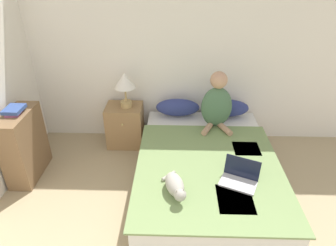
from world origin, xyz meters
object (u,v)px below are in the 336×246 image
at_px(pillow_far, 227,108).
at_px(person_sitting, 217,104).
at_px(cat_tabby, 175,186).
at_px(nightstand, 125,125).
at_px(pillow_near, 178,107).
at_px(table_lamp, 125,83).
at_px(bookshelf, 24,145).
at_px(book_stack_top, 14,110).
at_px(laptop_open, 239,178).
at_px(bed, 206,172).

height_order(pillow_far, person_sitting, person_sitting).
xyz_separation_m(cat_tabby, nightstand, (-0.69, 1.45, -0.22)).
xyz_separation_m(pillow_near, table_lamp, (-0.67, -0.06, 0.36)).
bearing_deg(table_lamp, pillow_near, 5.43).
distance_m(pillow_far, person_sitting, 0.38).
bearing_deg(cat_tabby, pillow_near, 162.39).
distance_m(nightstand, table_lamp, 0.62).
bearing_deg(bookshelf, cat_tabby, -23.22).
height_order(pillow_near, book_stack_top, book_stack_top).
relative_size(cat_tabby, laptop_open, 1.19).
distance_m(nightstand, book_stack_top, 1.39).
bearing_deg(person_sitting, nightstand, 169.64).
xyz_separation_m(person_sitting, bookshelf, (-2.24, -0.48, -0.32)).
bearing_deg(nightstand, table_lamp, -10.09).
bearing_deg(pillow_far, nightstand, -177.62).
bearing_deg(nightstand, cat_tabby, -64.42).
xyz_separation_m(bed, person_sitting, (0.15, 0.65, 0.53)).
height_order(bed, pillow_near, pillow_near).
bearing_deg(nightstand, bed, -39.93).
relative_size(bed, pillow_near, 3.67).
bearing_deg(pillow_far, bookshelf, -162.57).
relative_size(pillow_far, book_stack_top, 2.52).
distance_m(pillow_far, nightstand, 1.39).
xyz_separation_m(bed, bookshelf, (-2.09, 0.17, 0.20)).
xyz_separation_m(pillow_far, bookshelf, (-2.41, -0.76, -0.13)).
relative_size(cat_tabby, book_stack_top, 2.10).
bearing_deg(pillow_far, book_stack_top, -162.72).
xyz_separation_m(table_lamp, book_stack_top, (-1.10, -0.69, -0.04)).
xyz_separation_m(person_sitting, laptop_open, (0.12, -1.06, -0.26)).
xyz_separation_m(pillow_near, pillow_far, (0.65, 0.00, 0.00)).
bearing_deg(cat_tabby, nightstand, -171.34).
relative_size(table_lamp, bookshelf, 0.56).
bearing_deg(pillow_near, nightstand, -175.44).
relative_size(pillow_near, bookshelf, 0.70).
height_order(laptop_open, nightstand, laptop_open).
relative_size(laptop_open, bookshelf, 0.49).
xyz_separation_m(bed, nightstand, (-1.04, 0.87, 0.08)).
height_order(bed, table_lamp, table_lamp).
bearing_deg(laptop_open, bookshelf, -169.97).
bearing_deg(bed, book_stack_top, 175.27).
distance_m(pillow_near, pillow_far, 0.65).
relative_size(cat_tabby, table_lamp, 1.04).
bearing_deg(nightstand, bookshelf, -146.27).
distance_m(cat_tabby, table_lamp, 1.63).
bearing_deg(person_sitting, table_lamp, 169.63).
relative_size(laptop_open, table_lamp, 0.88).
xyz_separation_m(bed, pillow_far, (0.33, 0.93, 0.33)).
relative_size(person_sitting, laptop_open, 1.77).
height_order(pillow_near, table_lamp, table_lamp).
distance_m(person_sitting, book_stack_top, 2.30).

